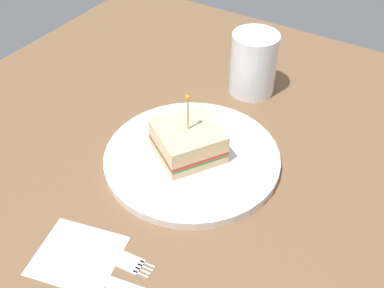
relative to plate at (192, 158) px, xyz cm
name	(u,v)px	position (x,y,z in cm)	size (l,w,h in cm)	color
ground_plane	(192,166)	(0.00, 0.00, -1.63)	(90.13, 90.13, 2.00)	brown
plate	(192,158)	(0.00, 0.00, 0.00)	(24.93, 24.93, 1.26)	silver
sandwich_half_center	(188,142)	(0.13, -0.65, 2.87)	(11.60, 11.58, 10.03)	beige
drink_glass	(253,66)	(-20.48, -0.87, 4.04)	(7.65, 7.65, 10.45)	#B74C33
napkin	(78,255)	(20.78, -2.83, -0.55)	(9.62, 8.66, 0.15)	white
fork	(114,256)	(18.57, 0.92, -0.45)	(2.54, 13.25, 0.35)	silver
knife	(96,277)	(21.90, 0.94, -0.45)	(3.60, 13.27, 0.35)	silver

